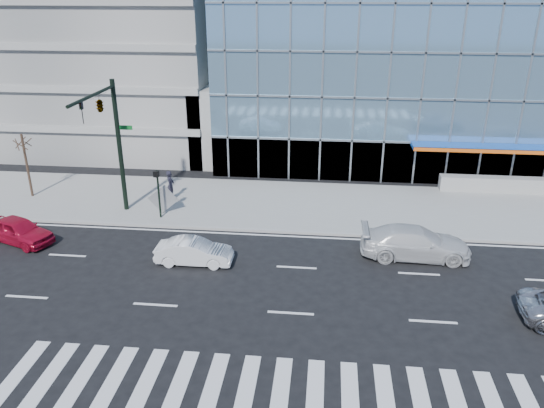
{
  "coord_description": "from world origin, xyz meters",
  "views": [
    {
      "loc": [
        1.24,
        -23.24,
        13.11
      ],
      "look_at": [
        -1.56,
        3.0,
        2.13
      ],
      "focal_mm": 35.0,
      "sensor_mm": 36.0,
      "label": 1
    }
  ],
  "objects": [
    {
      "name": "traffic_signal",
      "position": [
        -11.0,
        4.57,
        6.16
      ],
      "size": [
        1.14,
        5.74,
        8.0
      ],
      "color": "black",
      "rests_on": "sidewalk"
    },
    {
      "name": "ped_signal_post",
      "position": [
        -8.5,
        4.94,
        2.14
      ],
      "size": [
        0.3,
        0.33,
        3.0
      ],
      "color": "black",
      "rests_on": "sidewalk"
    },
    {
      "name": "white_sedan",
      "position": [
        -5.18,
        -0.09,
        0.64
      ],
      "size": [
        3.89,
        1.38,
        1.28
      ],
      "primitive_type": "imported",
      "rotation": [
        0.0,
        0.0,
        1.58
      ],
      "color": "white",
      "rests_on": "ground"
    },
    {
      "name": "tilted_panel",
      "position": [
        -8.47,
        5.65,
        1.06
      ],
      "size": [
        1.74,
        0.63,
        1.82
      ],
      "primitive_type": "cube",
      "rotation": [
        0.0,
        0.94,
        0.32
      ],
      "color": "gray",
      "rests_on": "sidewalk"
    },
    {
      "name": "theatre_building",
      "position": [
        14.0,
        26.0,
        7.5
      ],
      "size": [
        42.0,
        26.0,
        15.0
      ],
      "primitive_type": "cube",
      "color": "#7CACCF",
      "rests_on": "ground"
    },
    {
      "name": "pedestrian",
      "position": [
        -8.64,
        7.81,
        1.13
      ],
      "size": [
        0.5,
        0.74,
        1.96
      ],
      "primitive_type": "imported",
      "rotation": [
        0.0,
        0.0,
        1.62
      ],
      "color": "black",
      "rests_on": "sidewalk"
    },
    {
      "name": "white_suv",
      "position": [
        6.0,
        1.8,
        0.81
      ],
      "size": [
        5.59,
        2.28,
        1.62
      ],
      "primitive_type": "imported",
      "rotation": [
        0.0,
        0.0,
        1.57
      ],
      "color": "silver",
      "rests_on": "ground"
    },
    {
      "name": "street_tree_near",
      "position": [
        -18.0,
        7.5,
        3.78
      ],
      "size": [
        1.1,
        1.1,
        4.23
      ],
      "color": "#332319",
      "rests_on": "sidewalk"
    },
    {
      "name": "ramp_block",
      "position": [
        -6.0,
        18.0,
        3.0
      ],
      "size": [
        6.0,
        8.0,
        6.0
      ],
      "primitive_type": "cube",
      "color": "gray",
      "rests_on": "ground"
    },
    {
      "name": "red_sedan",
      "position": [
        -15.26,
        1.23,
        0.7
      ],
      "size": [
        4.45,
        3.02,
        1.41
      ],
      "primitive_type": "imported",
      "rotation": [
        0.0,
        0.0,
        1.21
      ],
      "color": "#AD0D29",
      "rests_on": "ground"
    },
    {
      "name": "ground",
      "position": [
        0.0,
        0.0,
        0.0
      ],
      "size": [
        160.0,
        160.0,
        0.0
      ],
      "primitive_type": "plane",
      "color": "black",
      "rests_on": "ground"
    },
    {
      "name": "parking_garage",
      "position": [
        -20.0,
        26.0,
        10.0
      ],
      "size": [
        24.0,
        24.0,
        20.0
      ],
      "primitive_type": "cube",
      "color": "gray",
      "rests_on": "ground"
    },
    {
      "name": "sidewalk",
      "position": [
        0.0,
        8.0,
        0.07
      ],
      "size": [
        120.0,
        8.0,
        0.15
      ],
      "primitive_type": "cube",
      "color": "gray",
      "rests_on": "ground"
    }
  ]
}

